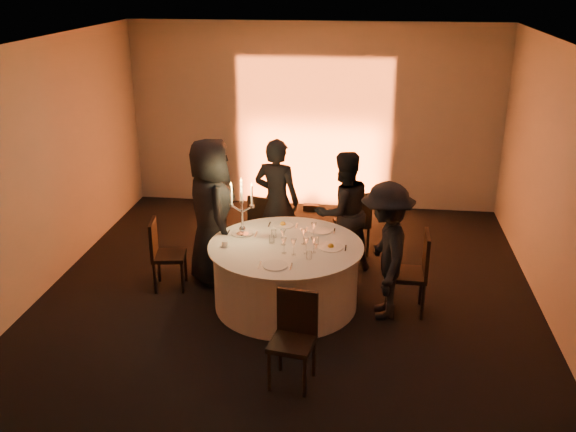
# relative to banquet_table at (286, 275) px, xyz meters

# --- Properties ---
(floor) EXTENTS (7.00, 7.00, 0.00)m
(floor) POSITION_rel_banquet_table_xyz_m (0.00, 0.00, -0.38)
(floor) COLOR black
(floor) RESTS_ON ground
(ceiling) EXTENTS (7.00, 7.00, 0.00)m
(ceiling) POSITION_rel_banquet_table_xyz_m (0.00, 0.00, 2.62)
(ceiling) COLOR silver
(ceiling) RESTS_ON wall_back
(wall_back) EXTENTS (7.00, 0.00, 7.00)m
(wall_back) POSITION_rel_banquet_table_xyz_m (0.00, 3.50, 1.12)
(wall_back) COLOR #B3AFA6
(wall_back) RESTS_ON floor
(wall_front) EXTENTS (7.00, 0.00, 7.00)m
(wall_front) POSITION_rel_banquet_table_xyz_m (0.00, -3.50, 1.12)
(wall_front) COLOR #B3AFA6
(wall_front) RESTS_ON floor
(wall_left) EXTENTS (0.00, 7.00, 7.00)m
(wall_left) POSITION_rel_banquet_table_xyz_m (-3.00, 0.00, 1.12)
(wall_left) COLOR #B3AFA6
(wall_left) RESTS_ON floor
(wall_right) EXTENTS (0.00, 7.00, 7.00)m
(wall_right) POSITION_rel_banquet_table_xyz_m (3.00, 0.00, 1.12)
(wall_right) COLOR #B3AFA6
(wall_right) RESTS_ON floor
(uplighter_fixture) EXTENTS (0.25, 0.12, 0.10)m
(uplighter_fixture) POSITION_rel_banquet_table_xyz_m (0.00, 3.20, -0.33)
(uplighter_fixture) COLOR black
(uplighter_fixture) RESTS_ON floor
(banquet_table) EXTENTS (1.80, 1.80, 0.77)m
(banquet_table) POSITION_rel_banquet_table_xyz_m (0.00, 0.00, 0.00)
(banquet_table) COLOR black
(banquet_table) RESTS_ON floor
(chair_left) EXTENTS (0.45, 0.45, 0.90)m
(chair_left) POSITION_rel_banquet_table_xyz_m (-1.56, 0.24, 0.12)
(chair_left) COLOR black
(chair_left) RESTS_ON floor
(chair_back_left) EXTENTS (0.49, 0.49, 0.89)m
(chair_back_left) POSITION_rel_banquet_table_xyz_m (-0.47, 1.33, 0.12)
(chair_back_left) COLOR black
(chair_back_left) RESTS_ON floor
(chair_back_right) EXTENTS (0.54, 0.54, 0.94)m
(chair_back_right) POSITION_rel_banquet_table_xyz_m (0.75, 1.50, 0.14)
(chair_back_right) COLOR black
(chair_back_right) RESTS_ON floor
(chair_right) EXTENTS (0.44, 0.44, 0.99)m
(chair_right) POSITION_rel_banquet_table_xyz_m (1.48, 0.01, 0.17)
(chair_right) COLOR black
(chair_right) RESTS_ON floor
(chair_front) EXTENTS (0.46, 0.46, 0.92)m
(chair_front) POSITION_rel_banquet_table_xyz_m (0.27, -1.47, 0.13)
(chair_front) COLOR black
(chair_front) RESTS_ON floor
(guest_left) EXTENTS (0.95, 1.08, 1.86)m
(guest_left) POSITION_rel_banquet_table_xyz_m (-1.01, 0.54, 0.54)
(guest_left) COLOR black
(guest_left) RESTS_ON floor
(guest_back_left) EXTENTS (0.70, 0.54, 1.71)m
(guest_back_left) POSITION_rel_banquet_table_xyz_m (-0.29, 1.24, 0.47)
(guest_back_left) COLOR black
(guest_back_left) RESTS_ON floor
(guest_back_right) EXTENTS (0.99, 0.92, 1.62)m
(guest_back_right) POSITION_rel_banquet_table_xyz_m (0.61, 1.05, 0.42)
(guest_back_right) COLOR black
(guest_back_right) RESTS_ON floor
(guest_right) EXTENTS (0.68, 1.08, 1.60)m
(guest_right) POSITION_rel_banquet_table_xyz_m (1.14, -0.10, 0.41)
(guest_right) COLOR black
(guest_right) RESTS_ON floor
(plate_left) EXTENTS (0.36, 0.27, 0.01)m
(plate_left) POSITION_rel_banquet_table_xyz_m (-0.56, 0.26, 0.39)
(plate_left) COLOR white
(plate_left) RESTS_ON banquet_table
(plate_back_left) EXTENTS (0.36, 0.27, 0.08)m
(plate_back_left) POSITION_rel_banquet_table_xyz_m (-0.11, 0.58, 0.40)
(plate_back_left) COLOR white
(plate_back_left) RESTS_ON banquet_table
(plate_back_right) EXTENTS (0.35, 0.29, 0.01)m
(plate_back_right) POSITION_rel_banquet_table_xyz_m (0.36, 0.47, 0.39)
(plate_back_right) COLOR white
(plate_back_right) RESTS_ON banquet_table
(plate_right) EXTENTS (0.36, 0.28, 0.08)m
(plate_right) POSITION_rel_banquet_table_xyz_m (0.52, -0.02, 0.40)
(plate_right) COLOR white
(plate_right) RESTS_ON banquet_table
(plate_front) EXTENTS (0.36, 0.27, 0.01)m
(plate_front) POSITION_rel_banquet_table_xyz_m (-0.04, -0.57, 0.39)
(plate_front) COLOR white
(plate_front) RESTS_ON banquet_table
(coffee_cup) EXTENTS (0.11, 0.11, 0.07)m
(coffee_cup) POSITION_rel_banquet_table_xyz_m (-0.69, -0.13, 0.42)
(coffee_cup) COLOR white
(coffee_cup) RESTS_ON banquet_table
(candelabra) EXTENTS (0.30, 0.15, 0.72)m
(candelabra) POSITION_rel_banquet_table_xyz_m (-0.55, 0.22, 0.64)
(candelabra) COLOR white
(candelabra) RESTS_ON banquet_table
(wine_glass_a) EXTENTS (0.07, 0.07, 0.19)m
(wine_glass_a) POSITION_rel_banquet_table_xyz_m (0.30, 0.25, 0.52)
(wine_glass_a) COLOR silver
(wine_glass_a) RESTS_ON banquet_table
(wine_glass_b) EXTENTS (0.07, 0.07, 0.19)m
(wine_glass_b) POSITION_rel_banquet_table_xyz_m (0.26, -0.21, 0.52)
(wine_glass_b) COLOR silver
(wine_glass_b) RESTS_ON banquet_table
(wine_glass_c) EXTENTS (0.07, 0.07, 0.19)m
(wine_glass_c) POSITION_rel_banquet_table_xyz_m (-0.03, -0.00, 0.52)
(wine_glass_c) COLOR silver
(wine_glass_c) RESTS_ON banquet_table
(wine_glass_d) EXTENTS (0.07, 0.07, 0.19)m
(wine_glass_d) POSITION_rel_banquet_table_xyz_m (0.01, -0.24, 0.52)
(wine_glass_d) COLOR silver
(wine_glass_d) RESTS_ON banquet_table
(wine_glass_e) EXTENTS (0.07, 0.07, 0.19)m
(wine_glass_e) POSITION_rel_banquet_table_xyz_m (0.34, -0.18, 0.52)
(wine_glass_e) COLOR silver
(wine_glass_e) RESTS_ON banquet_table
(wine_glass_f) EXTENTS (0.07, 0.07, 0.19)m
(wine_glass_f) POSITION_rel_banquet_table_xyz_m (0.20, 0.05, 0.52)
(wine_glass_f) COLOR silver
(wine_glass_f) RESTS_ON banquet_table
(wine_glass_g) EXTENTS (0.07, 0.07, 0.19)m
(wine_glass_g) POSITION_rel_banquet_table_xyz_m (0.12, -0.27, 0.52)
(wine_glass_g) COLOR silver
(wine_glass_g) RESTS_ON banquet_table
(tumbler_a) EXTENTS (0.07, 0.07, 0.09)m
(tumbler_a) POSITION_rel_banquet_table_xyz_m (0.30, -0.35, 0.43)
(tumbler_a) COLOR silver
(tumbler_a) RESTS_ON banquet_table
(tumbler_b) EXTENTS (0.07, 0.07, 0.09)m
(tumbler_b) POSITION_rel_banquet_table_xyz_m (-0.17, 0.04, 0.43)
(tumbler_b) COLOR silver
(tumbler_b) RESTS_ON banquet_table
(tumbler_c) EXTENTS (0.07, 0.07, 0.09)m
(tumbler_c) POSITION_rel_banquet_table_xyz_m (-0.17, 0.21, 0.43)
(tumbler_c) COLOR silver
(tumbler_c) RESTS_ON banquet_table
(tumbler_d) EXTENTS (0.07, 0.07, 0.09)m
(tumbler_d) POSITION_rel_banquet_table_xyz_m (0.35, 0.06, 0.43)
(tumbler_d) COLOR silver
(tumbler_d) RESTS_ON banquet_table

